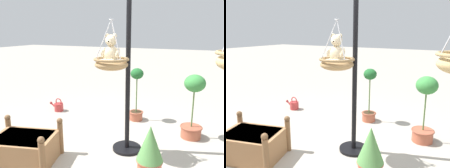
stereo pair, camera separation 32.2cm
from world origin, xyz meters
The scene contains 9 objects.
ground_plane centered at (0.00, 0.00, 0.00)m, with size 40.00×40.00×0.00m, color #A8A093.
display_pole_central centered at (-0.18, -0.16, 0.71)m, with size 0.44×0.44×2.32m.
hanging_basket_with_teddy centered at (-0.03, 0.09, 1.37)m, with size 0.48×0.48×0.67m.
teddy_bear centered at (-0.03, 0.11, 1.54)m, with size 0.27×0.24×0.39m.
wooden_planter_box centered at (1.01, 0.76, 0.22)m, with size 1.05×0.90×0.56m.
potted_plant_flowering_red centered at (-0.69, 0.45, 0.37)m, with size 0.33×0.33×0.73m.
potted_plant_conical_shrub centered at (0.08, -1.37, 0.51)m, with size 0.30×0.30×1.08m.
potted_plant_trailing_ivy centered at (-1.04, -0.99, 0.57)m, with size 0.37×0.37×1.11m.
watering_can centered at (1.87, -1.15, 0.10)m, with size 0.35×0.20×0.30m.
Camera 2 is at (-1.58, 2.75, 1.81)m, focal length 36.73 mm.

